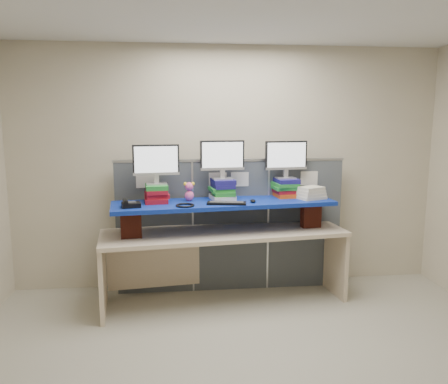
{
  "coord_description": "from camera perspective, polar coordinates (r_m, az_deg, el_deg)",
  "views": [
    {
      "loc": [
        -0.6,
        -3.06,
        1.97
      ],
      "look_at": [
        -0.11,
        1.45,
        1.21
      ],
      "focal_mm": 35.0,
      "sensor_mm": 36.0,
      "label": 1
    }
  ],
  "objects": [
    {
      "name": "book_stack_right",
      "position": [
        4.91,
        8.03,
        0.55
      ],
      "size": [
        0.29,
        0.32,
        0.21
      ],
      "color": "#D14A13",
      "rests_on": "blue_board"
    },
    {
      "name": "binder_stack",
      "position": [
        4.85,
        11.29,
        -0.14
      ],
      "size": [
        0.34,
        0.31,
        0.13
      ],
      "rotation": [
        0.0,
        0.0,
        0.39
      ],
      "color": "beige",
      "rests_on": "blue_board"
    },
    {
      "name": "monitor_left",
      "position": [
        4.57,
        -8.87,
        3.89
      ],
      "size": [
        0.48,
        0.16,
        0.42
      ],
      "rotation": [
        0.0,
        0.0,
        0.12
      ],
      "color": "#B8B8BD",
      "rests_on": "book_stack_left"
    },
    {
      "name": "plush_toy",
      "position": [
        4.63,
        -4.57,
        0.09
      ],
      "size": [
        0.12,
        0.09,
        0.2
      ],
      "rotation": [
        0.0,
        0.0,
        0.01
      ],
      "color": "#E75897",
      "rests_on": "blue_board"
    },
    {
      "name": "mouse",
      "position": [
        4.56,
        3.79,
        -1.17
      ],
      "size": [
        0.06,
        0.1,
        0.03
      ],
      "primitive_type": "ellipsoid",
      "rotation": [
        0.0,
        0.0,
        -0.05
      ],
      "color": "black",
      "rests_on": "blue_board"
    },
    {
      "name": "book_stack_center",
      "position": [
        4.71,
        -0.19,
        0.34
      ],
      "size": [
        0.29,
        0.33,
        0.22
      ],
      "color": "silver",
      "rests_on": "blue_board"
    },
    {
      "name": "monitor_right",
      "position": [
        4.88,
        8.11,
        4.52
      ],
      "size": [
        0.48,
        0.16,
        0.42
      ],
      "rotation": [
        0.0,
        0.0,
        0.12
      ],
      "color": "#B8B8BD",
      "rests_on": "book_stack_right"
    },
    {
      "name": "monitor_center",
      "position": [
        4.67,
        -0.23,
        4.55
      ],
      "size": [
        0.48,
        0.16,
        0.42
      ],
      "rotation": [
        0.0,
        0.0,
        0.12
      ],
      "color": "#B8B8BD",
      "rests_on": "book_stack_center"
    },
    {
      "name": "headset",
      "position": [
        4.36,
        -5.1,
        -1.74
      ],
      "size": [
        0.24,
        0.24,
        0.02
      ],
      "primitive_type": "torus",
      "rotation": [
        0.0,
        0.0,
        0.35
      ],
      "color": "black",
      "rests_on": "blue_board"
    },
    {
      "name": "cubicle_partition",
      "position": [
        5.02,
        0.86,
        -4.31
      ],
      "size": [
        2.6,
        0.06,
        1.53
      ],
      "color": "#42484E",
      "rests_on": "ground"
    },
    {
      "name": "desk",
      "position": [
        4.73,
        -0.0,
        -6.96
      ],
      "size": [
        2.66,
        1.05,
        0.79
      ],
      "rotation": [
        0.0,
        0.0,
        0.12
      ],
      "color": "beige",
      "rests_on": "ground"
    },
    {
      "name": "keyboard",
      "position": [
        4.45,
        0.34,
        -1.45
      ],
      "size": [
        0.41,
        0.2,
        0.03
      ],
      "rotation": [
        0.0,
        0.0,
        -0.17
      ],
      "color": "black",
      "rests_on": "blue_board"
    },
    {
      "name": "brick_pier_right",
      "position": [
        4.91,
        11.27,
        -2.93
      ],
      "size": [
        0.22,
        0.13,
        0.28
      ],
      "primitive_type": "cube",
      "rotation": [
        0.0,
        0.0,
        0.12
      ],
      "color": "maroon",
      "rests_on": "desk"
    },
    {
      "name": "desk_phone",
      "position": [
        4.4,
        -12.14,
        -1.58
      ],
      "size": [
        0.21,
        0.2,
        0.08
      ],
      "rotation": [
        0.0,
        0.0,
        0.2
      ],
      "color": "black",
      "rests_on": "blue_board"
    },
    {
      "name": "book_stack_left",
      "position": [
        4.61,
        -8.82,
        -0.2
      ],
      "size": [
        0.28,
        0.34,
        0.18
      ],
      "color": "maroon",
      "rests_on": "blue_board"
    },
    {
      "name": "blue_board",
      "position": [
        4.62,
        -0.0,
        -1.48
      ],
      "size": [
        2.38,
        0.85,
        0.04
      ],
      "primitive_type": "cube",
      "rotation": [
        0.0,
        0.0,
        0.12
      ],
      "color": "navy",
      "rests_on": "brick_pier_left"
    },
    {
      "name": "brick_pier_left",
      "position": [
        4.49,
        -12.06,
        -4.11
      ],
      "size": [
        0.22,
        0.13,
        0.28
      ],
      "primitive_type": "cube",
      "rotation": [
        0.0,
        0.0,
        0.12
      ],
      "color": "maroon",
      "rests_on": "desk"
    },
    {
      "name": "room",
      "position": [
        3.17,
        4.84,
        -0.86
      ],
      "size": [
        5.0,
        4.0,
        2.8
      ],
      "color": "beige",
      "rests_on": "ground"
    }
  ]
}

